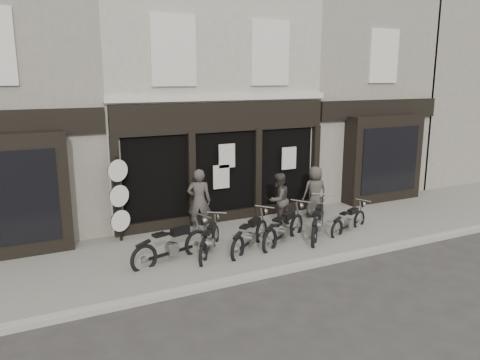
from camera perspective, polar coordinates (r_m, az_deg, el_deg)
name	(u,v)px	position (r m, az deg, el deg)	size (l,w,h in m)	color
ground_plane	(271,253)	(12.83, 3.82, -8.87)	(90.00, 90.00, 0.00)	#2D2B28
pavement	(255,241)	(13.54, 1.88, -7.41)	(30.00, 4.20, 0.12)	slate
kerb	(297,267)	(11.83, 6.94, -10.50)	(30.00, 0.25, 0.13)	gray
central_building	(190,93)	(17.35, -6.14, 10.45)	(7.30, 6.22, 8.34)	#B5AD9B
neighbour_right	(332,92)	(20.43, 11.12, 10.46)	(5.60, 6.73, 8.34)	gray
filler_right	(462,89)	(26.27, 25.43, 10.02)	(11.00, 6.00, 8.20)	gray
motorcycle_0	(172,248)	(12.05, -8.26, -8.17)	(2.27, 0.96, 1.12)	black
motorcycle_1	(210,243)	(12.44, -3.70, -7.65)	(1.42, 1.77, 0.98)	black
motorcycle_2	(251,237)	(12.72, 1.29, -7.01)	(1.90, 1.56, 1.06)	black
motorcycle_3	(284,231)	(13.26, 5.40, -6.17)	(2.09, 1.42, 1.10)	black
motorcycle_4	(318,224)	(13.90, 9.47, -5.36)	(1.81, 1.93, 1.14)	black
motorcycle_5	(349,223)	(14.52, 13.14, -5.08)	(1.84, 0.94, 0.92)	black
man_left	(199,201)	(13.86, -5.01, -2.56)	(0.70, 0.46, 1.93)	#403934
man_centre	(279,200)	(14.53, 4.73, -2.39)	(0.81, 0.63, 1.66)	#3B3530
man_right	(315,191)	(15.63, 9.12, -1.39)	(0.83, 0.54, 1.69)	#3F3B34
advert_sign_post	(120,203)	(13.46, -14.48, -2.70)	(0.59, 0.40, 2.54)	black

